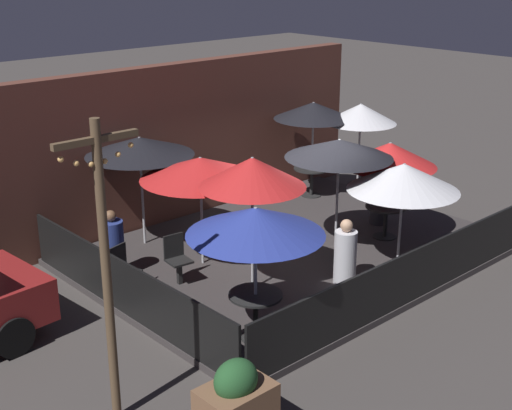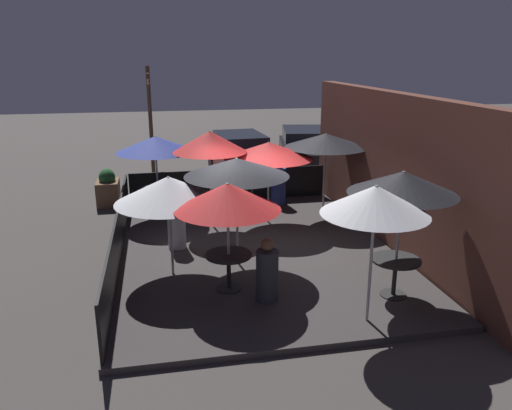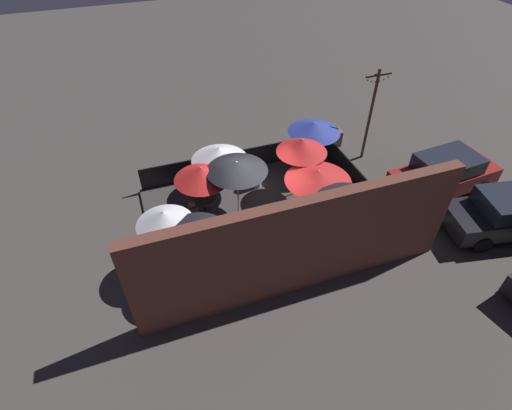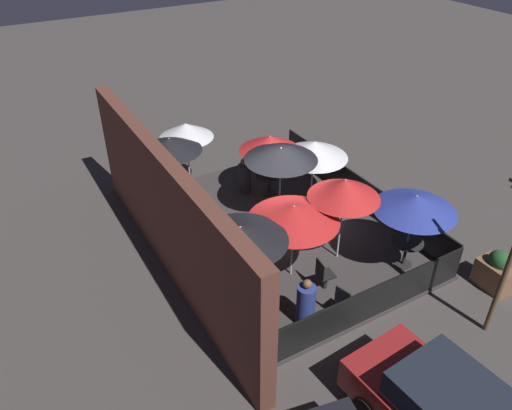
{
  "view_description": "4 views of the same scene",
  "coord_description": "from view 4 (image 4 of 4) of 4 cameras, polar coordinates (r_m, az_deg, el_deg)",
  "views": [
    {
      "loc": [
        -9.54,
        -9.28,
        5.78
      ],
      "look_at": [
        -0.97,
        0.05,
        1.28
      ],
      "focal_mm": 50.0,
      "sensor_mm": 36.0,
      "label": 1
    },
    {
      "loc": [
        10.35,
        -2.01,
        4.37
      ],
      "look_at": [
        0.28,
        -0.03,
        1.24
      ],
      "focal_mm": 35.0,
      "sensor_mm": 36.0,
      "label": 2
    },
    {
      "loc": [
        3.74,
        10.0,
        10.17
      ],
      "look_at": [
        0.41,
        0.57,
        1.24
      ],
      "focal_mm": 28.0,
      "sensor_mm": 36.0,
      "label": 3
    },
    {
      "loc": [
        -9.84,
        6.42,
        8.79
      ],
      "look_at": [
        0.31,
        0.54,
        1.02
      ],
      "focal_mm": 35.0,
      "sensor_mm": 36.0,
      "label": 4
    }
  ],
  "objects": [
    {
      "name": "patio_umbrella_2",
      "position": [
        15.41,
        1.62,
        7.06
      ],
      "size": [
        1.94,
        1.94,
        2.05
      ],
      "color": "#B2B2B7",
      "rests_on": "patio_deck"
    },
    {
      "name": "planter_box",
      "position": [
        14.0,
        25.79,
        -6.84
      ],
      "size": [
        0.92,
        0.64,
        1.1
      ],
      "color": "brown",
      "rests_on": "ground_plane"
    },
    {
      "name": "patio_chair_0",
      "position": [
        11.82,
        10.1,
        -10.75
      ],
      "size": [
        0.49,
        0.49,
        0.94
      ],
      "rotation": [
        0.0,
        0.0,
        -1.3
      ],
      "color": "black",
      "rests_on": "patio_deck"
    },
    {
      "name": "dining_table_1",
      "position": [
        15.57,
        -9.31,
        1.69
      ],
      "size": [
        0.88,
        0.88,
        0.71
      ],
      "color": "black",
      "rests_on": "patio_deck"
    },
    {
      "name": "patron_2",
      "position": [
        11.56,
        5.7,
        -11.21
      ],
      "size": [
        0.48,
        0.48,
        1.29
      ],
      "rotation": [
        0.0,
        0.0,
        4.59
      ],
      "color": "navy",
      "rests_on": "patio_deck"
    },
    {
      "name": "patio_umbrella_4",
      "position": [
        15.73,
        -8.02,
        8.43
      ],
      "size": [
        1.7,
        1.7,
        2.31
      ],
      "color": "#B2B2B7",
      "rests_on": "patio_deck"
    },
    {
      "name": "ground_plane",
      "position": [
        14.67,
        2.45,
        -3.31
      ],
      "size": [
        60.0,
        60.0,
        0.0
      ],
      "primitive_type": "plane",
      "color": "#423D3A"
    },
    {
      "name": "patio_umbrella_1",
      "position": [
        14.82,
        -9.85,
        6.82
      ],
      "size": [
        1.89,
        1.89,
        2.33
      ],
      "color": "#B2B2B7",
      "rests_on": "patio_deck"
    },
    {
      "name": "patio_umbrella_7",
      "position": [
        15.28,
        6.65,
        6.36
      ],
      "size": [
        2.1,
        2.1,
        2.01
      ],
      "color": "#B2B2B7",
      "rests_on": "patio_deck"
    },
    {
      "name": "patio_chair_1",
      "position": [
        12.48,
        7.74,
        -7.8
      ],
      "size": [
        0.45,
        0.45,
        0.9
      ],
      "rotation": [
        0.0,
        0.0,
        -1.7
      ],
      "color": "black",
      "rests_on": "patio_deck"
    },
    {
      "name": "patio_deck",
      "position": [
        14.64,
        2.46,
        -3.12
      ],
      "size": [
        8.07,
        6.04,
        0.12
      ],
      "color": "#383333",
      "rests_on": "ground_plane"
    },
    {
      "name": "dining_table_2",
      "position": [
        16.0,
        1.55,
        3.05
      ],
      "size": [
        0.87,
        0.87,
        0.7
      ],
      "color": "black",
      "rests_on": "patio_deck"
    },
    {
      "name": "patio_umbrella_3",
      "position": [
        11.98,
        4.34,
        -0.94
      ],
      "size": [
        2.27,
        2.27,
        2.11
      ],
      "color": "#B2B2B7",
      "rests_on": "patio_deck"
    },
    {
      "name": "patio_umbrella_8",
      "position": [
        14.25,
        2.87,
        5.88
      ],
      "size": [
        2.13,
        2.13,
        2.25
      ],
      "color": "#B2B2B7",
      "rests_on": "patio_deck"
    },
    {
      "name": "dining_table_0",
      "position": [
        13.6,
        16.83,
        -4.53
      ],
      "size": [
        0.83,
        0.83,
        0.77
      ],
      "color": "black",
      "rests_on": "patio_deck"
    },
    {
      "name": "building_wall",
      "position": [
        12.49,
        -10.09,
        -1.23
      ],
      "size": [
        9.67,
        0.36,
        3.55
      ],
      "color": "brown",
      "rests_on": "ground_plane"
    },
    {
      "name": "fence_side_left",
      "position": [
        11.94,
        12.94,
        -10.91
      ],
      "size": [
        0.05,
        5.84,
        0.95
      ],
      "color": "black",
      "rests_on": "patio_deck"
    },
    {
      "name": "patio_umbrella_0",
      "position": [
        12.85,
        17.79,
        0.21
      ],
      "size": [
        2.08,
        2.08,
        2.16
      ],
      "color": "#B2B2B7",
      "rests_on": "patio_deck"
    },
    {
      "name": "patron_1",
      "position": [
        14.87,
        8.99,
        -0.09
      ],
      "size": [
        0.56,
        0.56,
        1.22
      ],
      "rotation": [
        0.0,
        0.0,
        1.01
      ],
      "color": "silver",
      "rests_on": "patio_deck"
    },
    {
      "name": "patio_umbrella_5",
      "position": [
        12.59,
        10.1,
        1.85
      ],
      "size": [
        1.85,
        1.85,
        2.43
      ],
      "color": "#B2B2B7",
      "rests_on": "patio_deck"
    },
    {
      "name": "patron_0",
      "position": [
        16.18,
        -1.34,
        3.26
      ],
      "size": [
        0.56,
        0.56,
        1.18
      ],
      "rotation": [
        0.0,
        0.0,
        3.77
      ],
      "color": "#333338",
      "rests_on": "patio_deck"
    },
    {
      "name": "fence_front",
      "position": [
        15.88,
        11.64,
        1.71
      ],
      "size": [
        7.87,
        0.05,
        0.95
      ],
      "color": "black",
      "rests_on": "patio_deck"
    },
    {
      "name": "patio_umbrella_6",
      "position": [
        11.03,
        -1.78,
        -3.28
      ],
      "size": [
        2.17,
        2.17,
        2.25
      ],
      "color": "#B2B2B7",
      "rests_on": "patio_deck"
    }
  ]
}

